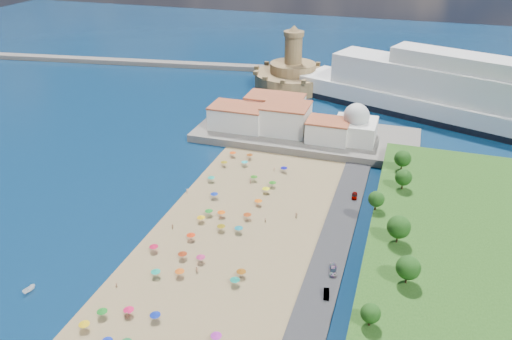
% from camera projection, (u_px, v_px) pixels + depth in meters
% --- Properties ---
extents(ground, '(700.00, 700.00, 0.00)m').
position_uv_depth(ground, '(217.00, 229.00, 146.41)').
color(ground, '#071938').
rests_on(ground, ground).
extents(terrace, '(90.00, 36.00, 3.00)m').
position_uv_depth(terrace, '(306.00, 135.00, 204.78)').
color(terrace, '#59544C').
rests_on(terrace, ground).
extents(jetty, '(18.00, 70.00, 2.40)m').
position_uv_depth(jetty, '(277.00, 103.00, 240.52)').
color(jetty, '#59544C').
rests_on(jetty, ground).
extents(breakwater, '(199.03, 34.77, 2.60)m').
position_uv_depth(breakwater, '(143.00, 63.00, 305.21)').
color(breakwater, '#59544C').
rests_on(breakwater, ground).
extents(waterfront_buildings, '(57.00, 29.00, 11.00)m').
position_uv_depth(waterfront_buildings, '(276.00, 117.00, 205.95)').
color(waterfront_buildings, silver).
rests_on(waterfront_buildings, terrace).
extents(domed_building, '(16.00, 16.00, 15.00)m').
position_uv_depth(domed_building, '(356.00, 126.00, 194.22)').
color(domed_building, silver).
rests_on(domed_building, terrace).
extents(fortress, '(40.00, 40.00, 32.40)m').
position_uv_depth(fortress, '(293.00, 75.00, 263.40)').
color(fortress, '#9B814D').
rests_on(fortress, ground).
extents(cruise_ship, '(165.32, 80.27, 36.50)m').
position_uv_depth(cruise_ship, '(477.00, 102.00, 213.69)').
color(cruise_ship, black).
rests_on(cruise_ship, ground).
extents(beach_parasols, '(31.62, 112.95, 2.20)m').
position_uv_depth(beach_parasols, '(198.00, 246.00, 135.60)').
color(beach_parasols, gray).
rests_on(beach_parasols, beach).
extents(beachgoers, '(38.37, 98.30, 1.84)m').
position_uv_depth(beachgoers, '(204.00, 238.00, 140.48)').
color(beachgoers, tan).
rests_on(beachgoers, beach).
extents(parked_cars, '(2.64, 75.62, 1.44)m').
position_uv_depth(parked_cars, '(335.00, 263.00, 130.18)').
color(parked_cars, gray).
rests_on(parked_cars, promenade).
extents(hillside_trees, '(15.35, 108.21, 7.81)m').
position_uv_depth(hillside_trees, '(393.00, 243.00, 123.18)').
color(hillside_trees, '#382314').
rests_on(hillside_trees, hillside).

